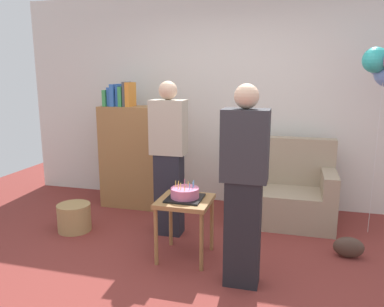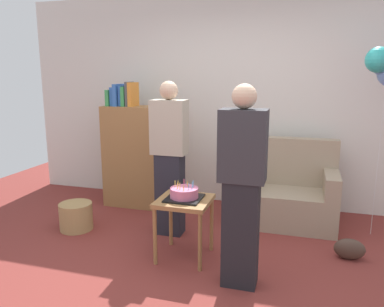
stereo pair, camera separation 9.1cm
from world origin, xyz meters
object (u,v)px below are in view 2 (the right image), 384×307
Objects in this scene: person_holding_cake at (242,187)px; wicker_basket at (76,216)px; birthday_cake at (184,194)px; person_blowing_candles at (170,158)px; handbag at (349,249)px; side_table at (184,208)px; couch at (287,193)px; bookshelf at (135,154)px.

person_holding_cake reaches higher than wicker_basket.
person_holding_cake is at bearing -28.88° from birthday_cake.
person_blowing_candles is 1.00× the size of person_holding_cake.
birthday_cake is at bearing -165.09° from handbag.
person_blowing_candles is 5.82× the size of handbag.
person_holding_cake is 2.13m from wicker_basket.
wicker_basket is at bearing 168.34° from birthday_cake.
handbag is (2.84, 0.12, -0.05)m from wicker_basket.
birthday_cake is at bearing -59.55° from person_blowing_candles.
person_holding_cake is (0.58, -0.32, 0.35)m from side_table.
handbag is (0.62, -0.79, -0.24)m from couch.
handbag is at bearing -18.00° from bookshelf.
birthday_cake is 1.46m from wicker_basket.
person_blowing_candles reaches higher than wicker_basket.
person_blowing_candles is at bearing -149.59° from couch.
bookshelf is at bearing 162.00° from handbag.
handbag is (0.91, 0.72, -0.73)m from person_holding_cake.
person_holding_cake is at bearing -141.88° from handbag.
person_holding_cake reaches higher than handbag.
bookshelf is 0.98× the size of person_blowing_candles.
couch is 1.96m from bookshelf.
person_blowing_candles is (-0.32, 0.49, 0.35)m from side_table.
person_blowing_candles is at bearing -32.11° from person_holding_cake.
couch is 1.61m from person_holding_cake.
side_table is at bearing -11.66° from wicker_basket.
side_table is 0.35× the size of person_blowing_candles.
birthday_cake reaches higher than wicker_basket.
person_holding_cake reaches higher than side_table.
person_blowing_candles and person_holding_cake have the same top height.
side_table is 0.35× the size of person_holding_cake.
birthday_cake is 1.63m from handbag.
wicker_basket is at bearing -177.64° from handbag.
couch is 2.41m from wicker_basket.
bookshelf reaches higher than birthday_cake.
bookshelf reaches higher than handbag.
handbag is at bearing -5.42° from person_blowing_candles.
handbag is at bearing 14.91° from side_table.
wicker_basket is at bearing 168.34° from side_table.
birthday_cake is at bearing 84.88° from side_table.
person_blowing_candles is 4.53× the size of wicker_basket.
person_holding_cake is at bearing -28.88° from side_table.
couch is 1.46m from person_blowing_candles.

